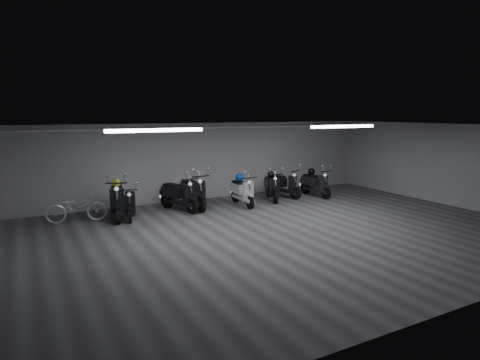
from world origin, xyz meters
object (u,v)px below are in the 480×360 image
scooter_6 (242,187)px  scooter_9 (316,180)px  scooter_1 (130,199)px  scooter_8 (283,180)px  scooter_7 (272,183)px  helmet_0 (116,183)px  scooter_5 (193,187)px  helmet_2 (312,172)px  scooter_3 (179,190)px  scooter_0 (117,195)px  helmet_1 (239,178)px  helmet_3 (271,174)px  bicycle (76,204)px

scooter_6 → scooter_9: size_ratio=1.00×
scooter_1 → scooter_8: (5.84, 0.43, 0.05)m
scooter_7 → helmet_0: size_ratio=6.49×
scooter_5 → helmet_2: 4.83m
scooter_9 → scooter_6: bearing=177.4°
scooter_6 → scooter_8: scooter_8 is taller
scooter_5 → helmet_0: size_ratio=7.29×
helmet_2 → scooter_3: bearing=-179.7°
scooter_6 → scooter_1: bearing=-178.3°
scooter_0 → helmet_2: bearing=12.3°
scooter_1 → scooter_3: 1.65m
scooter_0 → scooter_7: scooter_0 is taller
helmet_1 → helmet_3: size_ratio=1.13×
helmet_2 → helmet_0: bearing=178.5°
scooter_0 → helmet_0: bearing=90.0°
scooter_1 → helmet_0: (-0.28, 0.42, 0.45)m
scooter_0 → scooter_3: size_ratio=1.07×
scooter_3 → bicycle: size_ratio=1.11×
helmet_3 → scooter_7: bearing=-110.1°
scooter_5 → helmet_2: size_ratio=7.43×
scooter_1 → helmet_0: size_ratio=6.08×
helmet_0 → bicycle: bearing=-175.4°
bicycle → scooter_9: bearing=-84.6°
scooter_0 → scooter_1: 0.40m
scooter_0 → scooter_9: (7.37, -0.16, -0.10)m
scooter_5 → scooter_8: 3.65m
helmet_3 → scooter_3: bearing=-177.1°
scooter_3 → helmet_1: 2.23m
scooter_6 → helmet_3: scooter_6 is taller
scooter_0 → helmet_1: scooter_0 is taller
scooter_5 → scooter_9: (4.84, -0.36, -0.08)m
scooter_5 → helmet_0: (-2.47, 0.07, 0.33)m
scooter_8 → helmet_1: scooter_8 is taller
scooter_9 → helmet_2: bearing=90.0°
scooter_8 → scooter_0: bearing=164.9°
scooter_3 → scooter_8: scooter_3 is taller
scooter_7 → helmet_1: 1.36m
scooter_8 → scooter_9: bearing=-38.0°
scooter_9 → helmet_2: size_ratio=6.62×
scooter_7 → helmet_1: size_ratio=6.21×
scooter_9 → bicycle: 8.51m
scooter_9 → helmet_0: bearing=173.3°
scooter_6 → helmet_0: scooter_6 is taller
scooter_1 → helmet_3: 5.28m
scooter_1 → helmet_0: 0.68m
scooter_7 → helmet_0: bearing=-162.6°
scooter_1 → scooter_7: scooter_7 is taller
scooter_7 → helmet_3: 0.37m
helmet_0 → helmet_3: bearing=-0.3°
scooter_0 → helmet_3: 5.61m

